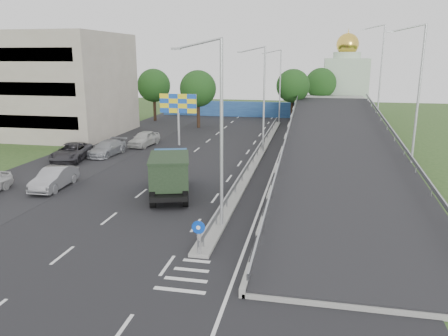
% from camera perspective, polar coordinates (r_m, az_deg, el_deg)
% --- Properties ---
extents(ground, '(160.00, 160.00, 0.00)m').
position_cam_1_polar(ground, '(19.47, -4.93, -14.27)').
color(ground, '#2D4C1E').
rests_on(ground, ground).
extents(road_surface, '(26.00, 90.00, 0.04)m').
position_cam_1_polar(road_surface, '(38.37, -0.84, 0.32)').
color(road_surface, black).
rests_on(road_surface, ground).
extents(parking_strip, '(8.00, 90.00, 0.05)m').
position_cam_1_polar(parking_strip, '(43.00, -18.03, 1.15)').
color(parking_strip, black).
rests_on(parking_strip, ground).
extents(median, '(1.00, 44.00, 0.20)m').
position_cam_1_polar(median, '(41.69, 4.37, 1.56)').
color(median, gray).
rests_on(median, ground).
extents(overpass_ramp, '(10.00, 50.00, 3.50)m').
position_cam_1_polar(overpass_ramp, '(41.13, 14.85, 3.30)').
color(overpass_ramp, gray).
rests_on(overpass_ramp, ground).
extents(median_guardrail, '(0.09, 44.00, 0.71)m').
position_cam_1_polar(median_guardrail, '(41.55, 4.39, 2.44)').
color(median_guardrail, gray).
rests_on(median_guardrail, median).
extents(sign_bollard, '(0.64, 0.23, 1.67)m').
position_cam_1_polar(sign_bollard, '(20.90, -3.30, -9.00)').
color(sign_bollard, black).
rests_on(sign_bollard, median).
extents(lamp_post_near, '(2.74, 0.18, 10.08)m').
position_cam_1_polar(lamp_post_near, '(23.15, -0.79, 5.65)').
color(lamp_post_near, '#B2B5B7').
rests_on(lamp_post_near, median).
extents(lamp_post_mid, '(2.74, 0.18, 10.08)m').
position_cam_1_polar(lamp_post_mid, '(42.78, 5.01, 9.62)').
color(lamp_post_mid, '#B2B5B7').
rests_on(lamp_post_mid, median).
extents(lamp_post_far, '(2.74, 0.18, 10.08)m').
position_cam_1_polar(lamp_post_far, '(62.64, 7.18, 11.06)').
color(lamp_post_far, '#B2B5B7').
rests_on(lamp_post_far, median).
extents(beige_building, '(24.00, 14.00, 12.00)m').
position_cam_1_polar(beige_building, '(59.78, -24.72, 9.91)').
color(beige_building, gray).
rests_on(beige_building, ground).
extents(blue_wall, '(30.00, 0.50, 2.40)m').
position_cam_1_polar(blue_wall, '(69.42, 4.04, 7.63)').
color(blue_wall, navy).
rests_on(blue_wall, ground).
extents(church, '(7.00, 7.00, 13.80)m').
position_cam_1_polar(church, '(76.62, 15.55, 10.87)').
color(church, '#B2CCAD').
rests_on(church, ground).
extents(billboard, '(4.00, 0.24, 5.50)m').
position_cam_1_polar(billboard, '(46.79, -6.00, 8.01)').
color(billboard, '#B2B5B7').
rests_on(billboard, ground).
extents(tree_left_mid, '(4.80, 4.80, 7.60)m').
position_cam_1_polar(tree_left_mid, '(58.46, -3.42, 10.30)').
color(tree_left_mid, black).
rests_on(tree_left_mid, ground).
extents(tree_median_far, '(4.80, 4.80, 7.60)m').
position_cam_1_polar(tree_median_far, '(64.55, 9.00, 10.53)').
color(tree_median_far, black).
rests_on(tree_median_far, ground).
extents(tree_left_far, '(4.80, 4.80, 7.60)m').
position_cam_1_polar(tree_left_far, '(65.65, -9.15, 10.59)').
color(tree_left_far, black).
rests_on(tree_left_far, ground).
extents(tree_ramp_far, '(4.80, 4.80, 7.60)m').
position_cam_1_polar(tree_ramp_far, '(71.48, 12.54, 10.73)').
color(tree_ramp_far, black).
rests_on(tree_ramp_far, ground).
extents(dump_truck, '(4.18, 7.01, 2.91)m').
position_cam_1_polar(dump_truck, '(30.17, -7.08, -0.53)').
color(dump_truck, black).
rests_on(dump_truck, ground).
extents(parked_car_b, '(1.90, 4.76, 1.54)m').
position_cam_1_polar(parked_car_b, '(33.85, -21.29, -1.25)').
color(parked_car_b, gray).
rests_on(parked_car_b, ground).
extents(parked_car_c, '(3.48, 5.93, 1.55)m').
position_cam_1_polar(parked_car_c, '(42.53, -19.33, 1.97)').
color(parked_car_c, '#323136').
rests_on(parked_car_c, ground).
extents(parked_car_d, '(2.49, 5.13, 1.44)m').
position_cam_1_polar(parked_car_d, '(43.67, -15.03, 2.53)').
color(parked_car_d, '#989BA0').
rests_on(parked_car_d, ground).
extents(parked_car_e, '(2.43, 4.84, 1.58)m').
position_cam_1_polar(parked_car_e, '(47.47, -10.40, 3.80)').
color(parked_car_e, '#B8BAB5').
rests_on(parked_car_e, ground).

